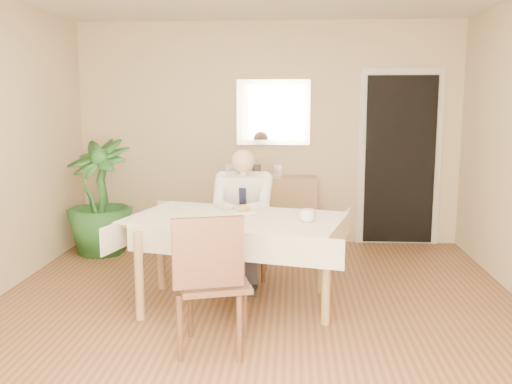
# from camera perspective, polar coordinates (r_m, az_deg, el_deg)

# --- Properties ---
(room) EXTENTS (5.00, 5.02, 2.60)m
(room) POSITION_cam_1_polar(r_m,az_deg,el_deg) (4.29, -0.30, 3.86)
(room) COLOR brown
(room) RESTS_ON ground
(window) EXTENTS (1.34, 0.04, 1.44)m
(window) POSITION_cam_1_polar(r_m,az_deg,el_deg) (1.84, -5.63, 1.20)
(window) COLOR silver
(window) RESTS_ON room
(doorway) EXTENTS (0.96, 0.07, 2.10)m
(doorway) POSITION_cam_1_polar(r_m,az_deg,el_deg) (6.88, 14.17, 3.12)
(doorway) COLOR silver
(doorway) RESTS_ON ground
(mirror) EXTENTS (0.86, 0.04, 0.76)m
(mirror) POSITION_cam_1_polar(r_m,az_deg,el_deg) (6.74, 1.74, 7.96)
(mirror) COLOR silver
(mirror) RESTS_ON room
(dining_table) EXTENTS (1.96, 1.43, 0.75)m
(dining_table) POSITION_cam_1_polar(r_m,az_deg,el_deg) (4.69, -2.00, -3.51)
(dining_table) COLOR #91744C
(dining_table) RESTS_ON ground
(chair_far) EXTENTS (0.50, 0.50, 0.95)m
(chair_far) POSITION_cam_1_polar(r_m,az_deg,el_deg) (5.58, -1.10, -2.82)
(chair_far) COLOR #4A2C1E
(chair_far) RESTS_ON ground
(chair_near) EXTENTS (0.57, 0.58, 0.97)m
(chair_near) POSITION_cam_1_polar(r_m,az_deg,el_deg) (3.82, -4.51, -8.36)
(chair_near) COLOR #4A2C1E
(chair_near) RESTS_ON ground
(seated_man) EXTENTS (0.48, 0.72, 1.24)m
(seated_man) POSITION_cam_1_polar(r_m,az_deg,el_deg) (5.26, -1.37, -1.84)
(seated_man) COLOR white
(seated_man) RESTS_ON ground
(plate) EXTENTS (0.26, 0.26, 0.02)m
(plate) POSITION_cam_1_polar(r_m,az_deg,el_deg) (4.89, -1.31, -1.87)
(plate) COLOR white
(plate) RESTS_ON dining_table
(food) EXTENTS (0.14, 0.14, 0.06)m
(food) POSITION_cam_1_polar(r_m,az_deg,el_deg) (4.88, -1.32, -1.61)
(food) COLOR olive
(food) RESTS_ON dining_table
(knife) EXTENTS (0.01, 0.13, 0.01)m
(knife) POSITION_cam_1_polar(r_m,az_deg,el_deg) (4.82, -0.90, -1.81)
(knife) COLOR silver
(knife) RESTS_ON dining_table
(fork) EXTENTS (0.01, 0.13, 0.01)m
(fork) POSITION_cam_1_polar(r_m,az_deg,el_deg) (4.83, -1.85, -1.80)
(fork) COLOR silver
(fork) RESTS_ON dining_table
(coffee_mug) EXTENTS (0.17, 0.17, 0.10)m
(coffee_mug) POSITION_cam_1_polar(r_m,az_deg,el_deg) (4.48, 5.14, -2.39)
(coffee_mug) COLOR white
(coffee_mug) RESTS_ON dining_table
(sideboard) EXTENTS (1.04, 0.44, 0.81)m
(sideboard) POSITION_cam_1_polar(r_m,az_deg,el_deg) (6.72, 1.65, -1.88)
(sideboard) COLOR #91744C
(sideboard) RESTS_ON ground
(photo_frame_left) EXTENTS (0.10, 0.02, 0.14)m
(photo_frame_left) POSITION_cam_1_polar(r_m,az_deg,el_deg) (6.69, -2.66, 2.19)
(photo_frame_left) COLOR silver
(photo_frame_left) RESTS_ON sideboard
(photo_frame_center) EXTENTS (0.10, 0.02, 0.14)m
(photo_frame_center) POSITION_cam_1_polar(r_m,az_deg,el_deg) (6.67, 0.06, 2.18)
(photo_frame_center) COLOR silver
(photo_frame_center) RESTS_ON sideboard
(photo_frame_right) EXTENTS (0.10, 0.02, 0.14)m
(photo_frame_right) POSITION_cam_1_polar(r_m,az_deg,el_deg) (6.65, 2.13, 2.16)
(photo_frame_right) COLOR silver
(photo_frame_right) RESTS_ON sideboard
(potted_palm) EXTENTS (0.91, 0.91, 1.27)m
(potted_palm) POSITION_cam_1_polar(r_m,az_deg,el_deg) (6.51, -15.39, -0.51)
(potted_palm) COLOR #205220
(potted_palm) RESTS_ON ground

